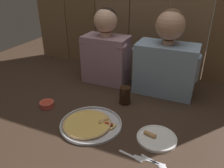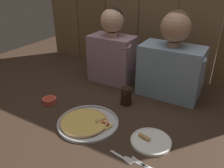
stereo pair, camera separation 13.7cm
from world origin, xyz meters
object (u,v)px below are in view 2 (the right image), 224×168
(dinner_plate, at_px, (151,141))
(diner_right, at_px, (172,60))
(diner_left, at_px, (112,50))
(drinking_glass, at_px, (126,96))
(dipping_bowl, at_px, (50,100))
(pizza_tray, at_px, (87,122))

(dinner_plate, height_order, diner_right, diner_right)
(diner_right, bearing_deg, diner_left, -179.89)
(drinking_glass, relative_size, dipping_bowl, 1.26)
(dinner_plate, relative_size, drinking_glass, 1.85)
(drinking_glass, bearing_deg, pizza_tray, -106.96)
(drinking_glass, relative_size, diner_right, 0.20)
(pizza_tray, height_order, drinking_glass, drinking_glass)
(pizza_tray, bearing_deg, diner_left, 105.90)
(pizza_tray, bearing_deg, dipping_bowl, 170.19)
(dinner_plate, height_order, dipping_bowl, dipping_bowl)
(diner_left, bearing_deg, pizza_tray, -74.10)
(drinking_glass, height_order, diner_right, diner_right)
(drinking_glass, xyz_separation_m, diner_left, (-0.26, 0.26, 0.20))
(dinner_plate, distance_m, drinking_glass, 0.40)
(drinking_glass, distance_m, diner_right, 0.39)
(diner_left, bearing_deg, dipping_bowl, -109.87)
(dinner_plate, distance_m, dipping_bowl, 0.73)
(dipping_bowl, distance_m, diner_left, 0.60)
(dipping_bowl, distance_m, diner_right, 0.86)
(dinner_plate, relative_size, diner_right, 0.36)
(dinner_plate, xyz_separation_m, diner_right, (-0.09, 0.54, 0.25))
(dinner_plate, xyz_separation_m, dipping_bowl, (-0.73, 0.03, 0.01))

